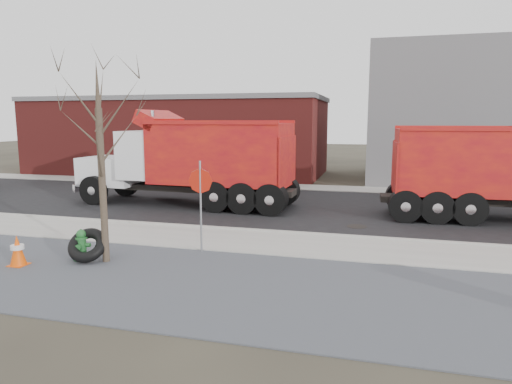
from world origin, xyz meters
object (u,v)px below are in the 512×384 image
(truck_tire, at_px, (88,245))
(stop_sign, at_px, (200,190))
(fire_hydrant, at_px, (82,246))
(dump_truck_red_a, at_px, (509,169))
(dump_truck_red_b, at_px, (193,158))

(truck_tire, bearing_deg, stop_sign, 31.63)
(fire_hydrant, distance_m, dump_truck_red_a, 14.79)
(truck_tire, distance_m, stop_sign, 3.30)
(fire_hydrant, relative_size, dump_truck_red_a, 0.09)
(stop_sign, distance_m, dump_truck_red_b, 7.34)
(stop_sign, bearing_deg, fire_hydrant, -127.68)
(truck_tire, height_order, dump_truck_red_a, dump_truck_red_a)
(fire_hydrant, bearing_deg, truck_tire, -19.40)
(stop_sign, height_order, dump_truck_red_b, dump_truck_red_b)
(dump_truck_red_b, bearing_deg, dump_truck_red_a, -177.54)
(truck_tire, height_order, dump_truck_red_b, dump_truck_red_b)
(fire_hydrant, height_order, dump_truck_red_b, dump_truck_red_b)
(truck_tire, bearing_deg, dump_truck_red_a, 34.73)
(truck_tire, relative_size, stop_sign, 0.45)
(stop_sign, xyz_separation_m, dump_truck_red_b, (-3.04, 6.68, 0.29))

